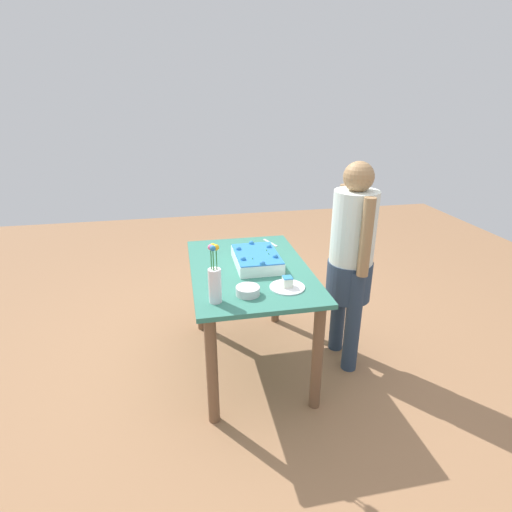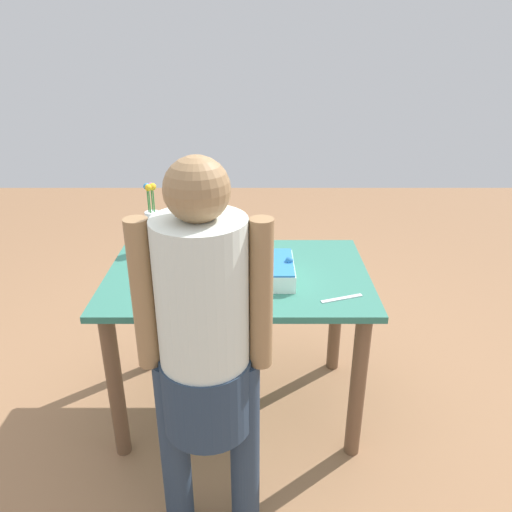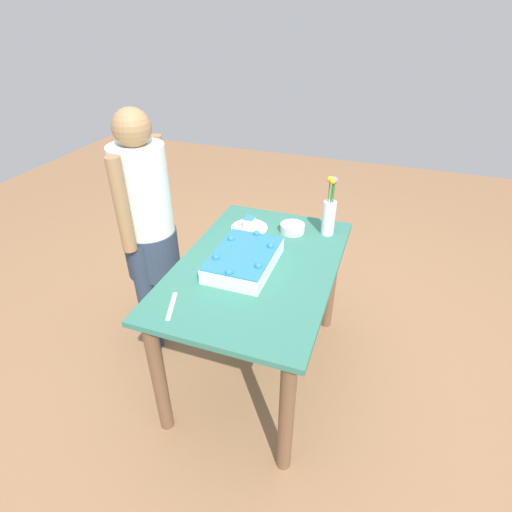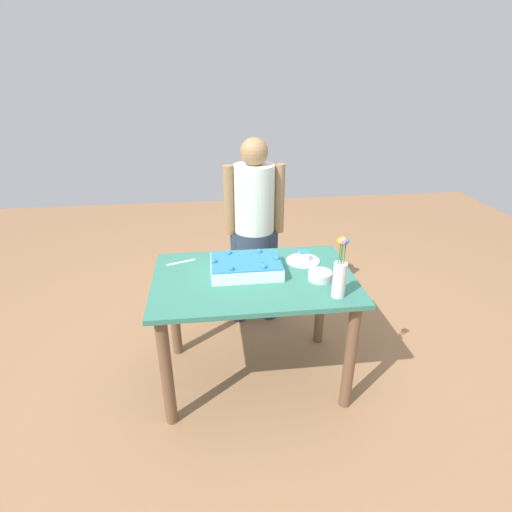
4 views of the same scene
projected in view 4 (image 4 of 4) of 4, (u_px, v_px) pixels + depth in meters
ground_plane at (254, 375)px, 2.76m from camera, size 8.00×8.00×0.00m
dining_table at (254, 297)px, 2.49m from camera, size 1.22×0.80×0.78m
sheet_cake at (246, 266)px, 2.45m from camera, size 0.43×0.30×0.11m
serving_plate_with_slice at (303, 259)px, 2.61m from camera, size 0.22×0.22×0.07m
cake_knife at (181, 262)px, 2.60m from camera, size 0.19×0.08×0.00m
flower_vase at (340, 275)px, 2.17m from camera, size 0.07×0.07×0.35m
fruit_bowl at (320, 276)px, 2.38m from camera, size 0.14×0.14×0.05m
person_standing at (254, 224)px, 3.03m from camera, size 0.45×0.31×1.49m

